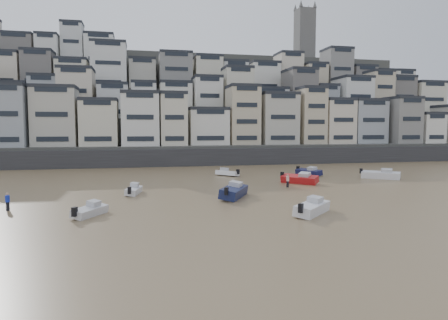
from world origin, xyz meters
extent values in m
plane|color=olive|center=(0.00, 0.00, 0.00)|extent=(400.00, 400.00, 0.00)
cube|color=#38383A|center=(10.00, 65.00, 1.75)|extent=(140.00, 3.00, 3.50)
cube|color=#4C4C47|center=(15.00, 72.00, 2.00)|extent=(140.00, 14.00, 4.00)
cube|color=#4C4C47|center=(15.00, 84.00, 5.00)|extent=(140.00, 14.00, 10.00)
cube|color=#4C4C47|center=(15.00, 96.00, 9.00)|extent=(140.00, 14.00, 18.00)
cube|color=#4C4C47|center=(15.00, 108.00, 13.00)|extent=(140.00, 16.00, 26.00)
cube|color=#4C4C47|center=(15.00, 122.00, 16.00)|extent=(140.00, 18.00, 32.00)
cube|color=#66635E|center=(55.00, 120.00, 41.00)|extent=(6.00, 6.00, 18.00)
camera|label=1|loc=(-4.18, -16.94, 7.93)|focal=32.00mm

